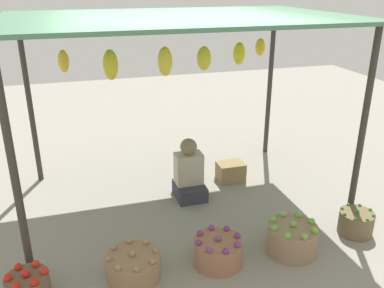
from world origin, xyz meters
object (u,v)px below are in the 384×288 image
basket_purple_onions (218,251)px  wooden_crate_near_vendor (231,171)px  basket_green_chilies (356,223)px  basket_green_apples (292,238)px  basket_potatoes (133,266)px  basket_red_tomatoes (28,288)px  vendor_person (189,175)px

basket_purple_onions → wooden_crate_near_vendor: size_ratio=1.30×
basket_green_chilies → wooden_crate_near_vendor: basket_green_chilies is taller
basket_purple_onions → basket_green_apples: 0.79m
basket_potatoes → wooden_crate_near_vendor: 2.29m
basket_potatoes → basket_green_chilies: size_ratio=1.37×
basket_green_apples → basket_green_chilies: basket_green_apples is taller
basket_red_tomatoes → basket_green_chilies: basket_red_tomatoes is taller
wooden_crate_near_vendor → basket_green_chilies: bearing=-62.5°
vendor_person → basket_green_chilies: (1.51, -1.32, -0.17)m
vendor_person → wooden_crate_near_vendor: 0.75m
vendor_person → basket_red_tomatoes: bearing=-142.7°
basket_red_tomatoes → basket_green_apples: size_ratio=0.73×
basket_potatoes → basket_purple_onions: 0.82m
basket_purple_onions → vendor_person: bearing=85.4°
vendor_person → basket_purple_onions: vendor_person is taller
basket_red_tomatoes → wooden_crate_near_vendor: 3.04m
vendor_person → basket_red_tomatoes: (-1.85, -1.40, -0.16)m
basket_green_apples → basket_purple_onions: bearing=177.1°
basket_potatoes → basket_purple_onions: bearing=-2.1°
basket_purple_onions → basket_potatoes: bearing=177.9°
basket_green_chilies → wooden_crate_near_vendor: 1.80m
basket_potatoes → wooden_crate_near_vendor: basket_potatoes is taller
vendor_person → basket_green_chilies: 2.01m
basket_red_tomatoes → basket_green_chilies: size_ratio=1.00×
basket_red_tomatoes → basket_green_chilies: (3.36, 0.08, -0.01)m
basket_purple_onions → basket_green_chilies: (1.62, 0.05, -0.01)m
vendor_person → basket_green_apples: vendor_person is taller
basket_purple_onions → wooden_crate_near_vendor: 1.83m
basket_green_chilies → wooden_crate_near_vendor: (-0.83, 1.60, -0.00)m
basket_green_chilies → basket_purple_onions: bearing=-178.1°
basket_potatoes → basket_red_tomatoes: bearing=-176.2°
basket_red_tomatoes → basket_green_chilies: bearing=1.4°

